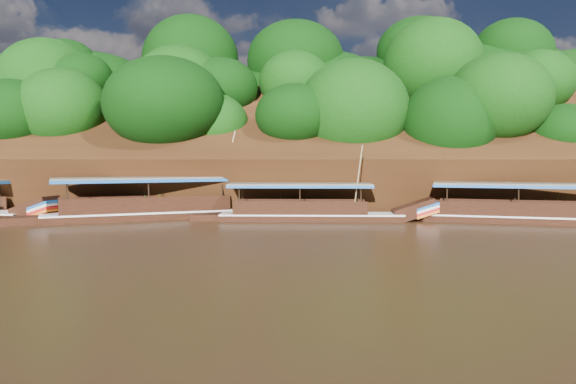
% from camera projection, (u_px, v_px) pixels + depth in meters
% --- Properties ---
extents(ground, '(160.00, 160.00, 0.00)m').
position_uv_depth(ground, '(368.00, 238.00, 26.94)').
color(ground, black).
rests_on(ground, ground).
extents(riverbank, '(120.00, 30.06, 19.40)m').
position_uv_depth(riverbank, '(337.00, 180.00, 49.50)').
color(riverbank, '#32190B').
rests_on(riverbank, ground).
extents(boat_0, '(14.45, 5.54, 5.76)m').
position_uv_depth(boat_0, '(544.00, 214.00, 32.85)').
color(boat_0, black).
rests_on(boat_0, ground).
extents(boat_1, '(13.21, 2.44, 5.02)m').
position_uv_depth(boat_1, '(322.00, 212.00, 34.33)').
color(boat_1, black).
rests_on(boat_1, ground).
extents(boat_2, '(16.18, 8.61, 6.12)m').
position_uv_depth(boat_2, '(174.00, 209.00, 35.77)').
color(boat_2, black).
rests_on(boat_2, ground).
extents(reeds, '(49.35, 2.45, 1.93)m').
position_uv_depth(reeds, '(292.00, 204.00, 36.41)').
color(reeds, '#2A5A16').
rests_on(reeds, ground).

